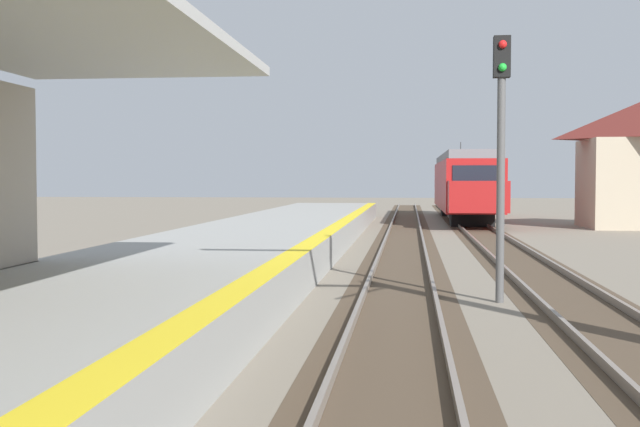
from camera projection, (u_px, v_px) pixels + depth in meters
The scene contains 5 objects.
station_platform at pixel (94, 314), 11.91m from camera, with size 5.00×80.00×0.91m.
track_pair_nearest_platform at pixel (398, 304), 15.42m from camera, with size 2.34×120.00×0.16m.
track_pair_middle at pixel (582, 307), 15.04m from camera, with size 2.34×120.00×0.16m.
approaching_train at pixel (465, 183), 47.29m from camera, with size 2.93×19.60×4.76m.
rail_signal_post at pixel (501, 140), 15.80m from camera, with size 0.32×0.34×5.20m.
Camera 1 is at (2.10, 4.60, 2.43)m, focal length 45.55 mm.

